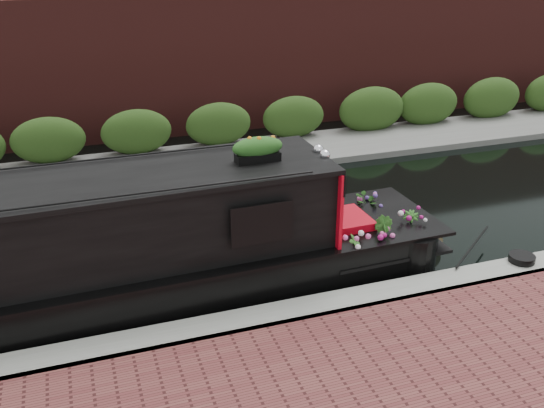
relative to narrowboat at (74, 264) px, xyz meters
name	(u,v)px	position (x,y,z in m)	size (l,w,h in m)	color
ground	(183,241)	(2.02, 1.83, -0.83)	(80.00, 80.00, 0.00)	black
near_bank_coping	(226,337)	(2.02, -1.47, -0.83)	(40.00, 0.60, 0.50)	gray
far_bank_path	(151,169)	(2.02, 6.03, -0.83)	(40.00, 2.40, 0.34)	slate
far_hedge	(146,158)	(2.02, 6.93, -0.83)	(40.00, 1.10, 2.80)	#274416
far_brick_wall	(136,136)	(2.02, 9.03, -0.83)	(40.00, 1.00, 8.00)	#4D1C1A
narrowboat	(74,264)	(0.00, 0.00, 0.00)	(12.00, 2.39, 2.80)	black
rope_fender	(430,239)	(6.44, 0.00, -0.65)	(0.36, 0.36, 0.34)	olive
coiled_mooring_rope	(522,258)	(7.42, -1.36, -0.52)	(0.45, 0.45, 0.12)	black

